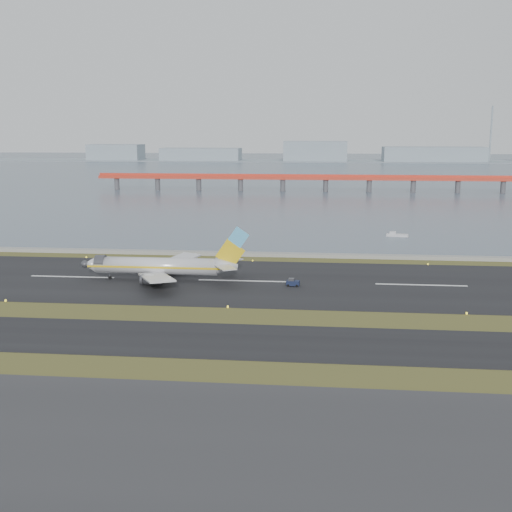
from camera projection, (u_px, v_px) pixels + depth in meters
The scene contains 11 objects.
ground at pixel (222, 319), 116.63m from camera, with size 1000.00×1000.00×0.00m, color #374117.
apron_strip at pixel (136, 479), 62.92m from camera, with size 1000.00×50.00×0.10m, color #2A2A2C.
taxiway_strip at pixel (211, 340), 104.90m from camera, with size 1000.00×18.00×0.10m, color black.
runway_strip at pixel (242, 281), 145.91m from camera, with size 1000.00×45.00×0.10m, color black.
seawall at pixel (255, 254), 175.11m from camera, with size 1000.00×2.50×1.00m, color gray.
bay_water at pixel (302, 169), 565.71m from camera, with size 1400.00×800.00×1.30m, color #434F60.
red_pier at pixel (326, 179), 357.31m from camera, with size 260.00×5.00×10.20m.
far_shoreline at pixel (318, 156), 719.39m from camera, with size 1400.00×80.00×60.50m.
airliner at pixel (163, 266), 145.53m from camera, with size 38.52×32.89×12.80m.
pushback_tug at pixel (293, 283), 140.85m from camera, with size 2.95×1.92×1.80m.
workboat_near at pixel (397, 235), 207.19m from camera, with size 7.13×3.19×1.67m.
Camera 1 is at (17.55, -111.03, 33.72)m, focal length 45.00 mm.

